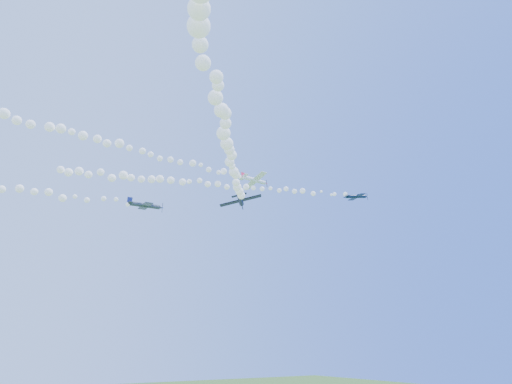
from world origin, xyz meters
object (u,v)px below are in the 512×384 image
plane_navy (356,197)px  plane_black (240,200)px  plane_white (255,180)px  plane_grey (145,205)px

plane_navy → plane_black: bearing=-154.1°
plane_white → plane_navy: bearing=-26.8°
plane_white → plane_black: size_ratio=1.09×
plane_white → plane_navy: size_ratio=1.16×
plane_navy → plane_grey: plane_navy is taller
plane_white → plane_black: bearing=-133.2°
plane_navy → plane_grey: 49.32m
plane_navy → plane_black: (-35.14, -5.00, -8.76)m
plane_grey → plane_navy: bearing=-6.5°
plane_navy → plane_grey: (-47.43, 11.25, -7.50)m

